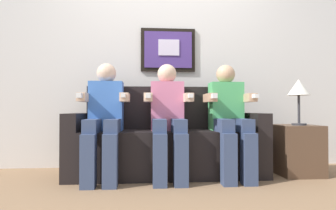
{
  "coord_description": "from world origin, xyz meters",
  "views": [
    {
      "loc": [
        -0.2,
        -2.5,
        0.65
      ],
      "look_at": [
        0.0,
        0.15,
        0.7
      ],
      "focal_mm": 29.84,
      "sensor_mm": 36.0,
      "label": 1
    }
  ],
  "objects_px": {
    "couch": "(167,144)",
    "person_in_middle": "(168,115)",
    "person_on_left": "(104,115)",
    "person_on_right": "(229,115)",
    "side_table_right": "(297,150)",
    "table_lamp": "(299,89)"
  },
  "relations": [
    {
      "from": "person_on_right",
      "to": "table_lamp",
      "type": "distance_m",
      "value": 0.76
    },
    {
      "from": "couch",
      "to": "person_on_right",
      "type": "bearing_deg",
      "value": -15.64
    },
    {
      "from": "couch",
      "to": "person_in_middle",
      "type": "bearing_deg",
      "value": -90.02
    },
    {
      "from": "table_lamp",
      "to": "person_in_middle",
      "type": "bearing_deg",
      "value": -179.12
    },
    {
      "from": "couch",
      "to": "person_in_middle",
      "type": "relative_size",
      "value": 1.73
    },
    {
      "from": "person_in_middle",
      "to": "side_table_right",
      "type": "relative_size",
      "value": 2.22
    },
    {
      "from": "person_on_left",
      "to": "table_lamp",
      "type": "xyz_separation_m",
      "value": [
        1.91,
        0.02,
        0.25
      ]
    },
    {
      "from": "couch",
      "to": "table_lamp",
      "type": "xyz_separation_m",
      "value": [
        1.31,
        -0.15,
        0.55
      ]
    },
    {
      "from": "person_in_middle",
      "to": "table_lamp",
      "type": "relative_size",
      "value": 2.41
    },
    {
      "from": "side_table_right",
      "to": "person_on_right",
      "type": "bearing_deg",
      "value": -175.08
    },
    {
      "from": "person_on_right",
      "to": "side_table_right",
      "type": "relative_size",
      "value": 2.22
    },
    {
      "from": "couch",
      "to": "side_table_right",
      "type": "xyz_separation_m",
      "value": [
        1.31,
        -0.11,
        -0.06
      ]
    },
    {
      "from": "person_on_left",
      "to": "person_on_right",
      "type": "xyz_separation_m",
      "value": [
        1.2,
        0.0,
        0.0
      ]
    },
    {
      "from": "person_on_left",
      "to": "person_in_middle",
      "type": "distance_m",
      "value": 0.6
    },
    {
      "from": "person_on_left",
      "to": "side_table_right",
      "type": "xyz_separation_m",
      "value": [
        1.91,
        0.06,
        -0.36
      ]
    },
    {
      "from": "couch",
      "to": "person_on_right",
      "type": "height_order",
      "value": "person_on_right"
    },
    {
      "from": "couch",
      "to": "side_table_right",
      "type": "bearing_deg",
      "value": -4.62
    },
    {
      "from": "person_in_middle",
      "to": "side_table_right",
      "type": "distance_m",
      "value": 1.36
    },
    {
      "from": "couch",
      "to": "person_in_middle",
      "type": "xyz_separation_m",
      "value": [
        -0.0,
        -0.17,
        0.29
      ]
    },
    {
      "from": "person_in_middle",
      "to": "person_on_right",
      "type": "height_order",
      "value": "same"
    },
    {
      "from": "couch",
      "to": "person_on_right",
      "type": "relative_size",
      "value": 1.73
    },
    {
      "from": "person_in_middle",
      "to": "side_table_right",
      "type": "xyz_separation_m",
      "value": [
        1.31,
        0.06,
        -0.36
      ]
    }
  ]
}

